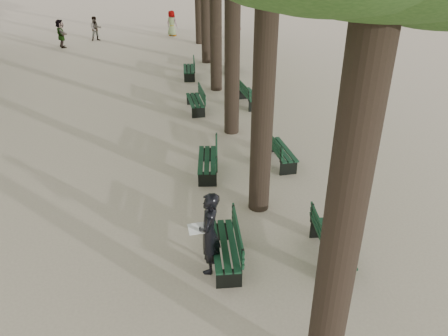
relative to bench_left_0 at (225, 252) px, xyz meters
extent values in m
plane|color=tan|center=(-0.37, -0.96, -0.27)|extent=(120.00, 120.00, 0.00)
cylinder|color=#33261C|center=(1.13, -2.96, 3.48)|extent=(0.52, 0.52, 7.50)
cylinder|color=#33261C|center=(1.13, 2.04, 3.48)|extent=(0.52, 0.52, 7.50)
cylinder|color=#33261C|center=(1.13, 7.04, 3.48)|extent=(0.52, 0.52, 7.50)
cylinder|color=#33261C|center=(1.13, 12.04, 3.48)|extent=(0.52, 0.52, 7.50)
cube|color=black|center=(-0.02, 0.00, -0.05)|extent=(0.57, 1.81, 0.45)
cube|color=black|center=(-0.02, 0.00, 0.18)|extent=(0.59, 1.82, 0.04)
cube|color=black|center=(0.26, -0.01, 0.45)|extent=(0.09, 1.80, 0.40)
cube|color=black|center=(-0.02, 4.04, -0.05)|extent=(0.71, 1.84, 0.45)
cube|color=black|center=(-0.02, 4.04, 0.18)|extent=(0.73, 1.85, 0.04)
cube|color=black|center=(0.26, 4.01, 0.45)|extent=(0.23, 1.79, 0.40)
cube|color=black|center=(-0.02, 9.36, -0.05)|extent=(0.65, 1.83, 0.45)
cube|color=black|center=(-0.02, 9.36, 0.18)|extent=(0.67, 1.83, 0.04)
cube|color=black|center=(0.26, 9.38, 0.45)|extent=(0.17, 1.80, 0.40)
cube|color=black|center=(-0.02, 14.13, -0.05)|extent=(0.58, 1.82, 0.45)
cube|color=black|center=(-0.02, 14.13, 0.18)|extent=(0.60, 1.82, 0.04)
cube|color=black|center=(0.26, 14.12, 0.45)|extent=(0.10, 1.80, 0.40)
cube|color=black|center=(2.28, -0.19, -0.05)|extent=(0.64, 1.83, 0.45)
cube|color=black|center=(2.28, -0.19, 0.18)|extent=(0.66, 1.83, 0.04)
cube|color=black|center=(2.00, -0.17, 0.45)|extent=(0.16, 1.80, 0.40)
cube|color=black|center=(2.28, 4.43, -0.05)|extent=(0.69, 1.84, 0.45)
cube|color=black|center=(2.28, 4.43, 0.18)|extent=(0.71, 1.84, 0.04)
cube|color=black|center=(2.00, 4.41, 0.45)|extent=(0.21, 1.80, 0.40)
cube|color=black|center=(2.28, 9.79, -0.05)|extent=(0.73, 1.85, 0.45)
cube|color=black|center=(2.28, 9.79, 0.18)|extent=(0.75, 1.85, 0.04)
cube|color=black|center=(2.01, 9.76, 0.45)|extent=(0.26, 1.79, 0.40)
cube|color=black|center=(2.28, 14.94, -0.05)|extent=(0.62, 1.83, 0.45)
cube|color=black|center=(2.28, 14.94, 0.18)|extent=(0.64, 1.83, 0.04)
cube|color=black|center=(2.00, 14.95, 0.45)|extent=(0.14, 1.80, 0.40)
imported|color=black|center=(-0.34, -0.18, 0.64)|extent=(0.53, 0.80, 1.82)
cube|color=white|center=(-0.59, -0.18, 0.78)|extent=(0.37, 0.29, 0.12)
imported|color=#262628|center=(-0.61, 24.81, 0.59)|extent=(0.88, 0.78, 1.72)
imported|color=#262628|center=(-7.61, 21.94, 0.58)|extent=(0.87, 1.61, 1.71)
imported|color=#262628|center=(2.12, 24.08, 0.63)|extent=(1.11, 0.63, 1.79)
imported|color=#262628|center=(-5.72, 23.81, 0.51)|extent=(0.82, 0.54, 1.57)
imported|color=#262628|center=(3.63, 23.75, 0.54)|extent=(1.09, 0.56, 1.62)
camera|label=1|loc=(-0.94, -7.30, 5.90)|focal=35.00mm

